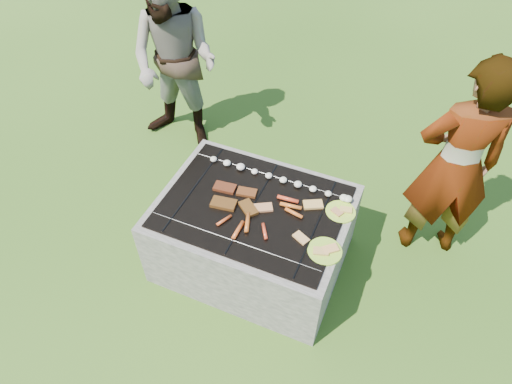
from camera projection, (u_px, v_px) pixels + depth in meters
lawn at (253, 258)px, 3.54m from camera, size 60.00×60.00×0.00m
fire_pit at (253, 236)px, 3.33m from camera, size 1.30×1.00×0.62m
mushrooms at (284, 180)px, 3.24m from camera, size 1.08×0.06×0.04m
pork_slabs at (234, 198)px, 3.13m from camera, size 0.39×0.27×0.02m
sausages at (266, 216)px, 3.01m from camera, size 0.50×0.47×0.03m
bread_on_grate at (292, 212)px, 3.04m from camera, size 0.45×0.41×0.02m
plate_far at (341, 212)px, 3.06m from camera, size 0.26×0.26×0.03m
plate_near at (325, 251)px, 2.84m from camera, size 0.27×0.27×0.03m
cook at (455, 166)px, 3.06m from camera, size 0.70×0.58×1.65m
bystander at (175, 62)px, 3.93m from camera, size 0.83×0.65×1.69m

